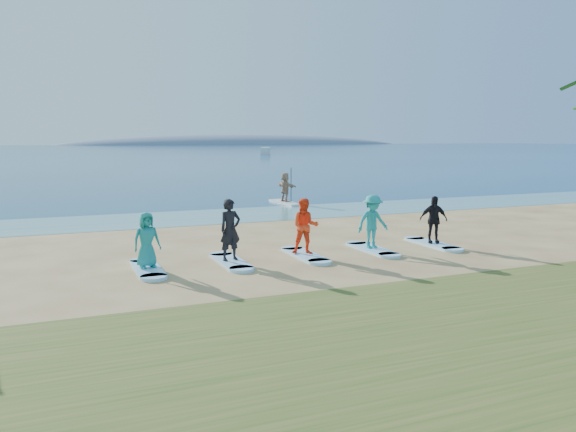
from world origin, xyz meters
name	(u,v)px	position (x,y,z in m)	size (l,w,h in m)	color
ground	(300,262)	(0.00, 0.00, 0.00)	(600.00, 600.00, 0.00)	tan
shallow_water	(210,217)	(0.00, 10.50, 0.01)	(600.00, 600.00, 0.00)	teal
ocean	(78,151)	(0.00, 160.00, 0.01)	(600.00, 600.00, 0.00)	navy
island_ridge	(241,144)	(95.00, 300.00, 0.00)	(220.00, 56.00, 18.00)	slate
paddleboard	(285,203)	(5.26, 13.99, 0.06)	(0.70, 3.00, 0.12)	silver
paddleboarder	(285,187)	(5.26, 13.99, 0.93)	(1.50, 0.48, 1.62)	tan
boat_offshore_b	(265,154)	(38.46, 106.90, 0.00)	(2.08, 6.34, 1.57)	silver
surfboard_0	(148,269)	(-4.33, 0.68, 0.04)	(0.70, 2.20, 0.09)	#A4DCFF
student_0	(147,240)	(-4.33, 0.68, 0.86)	(0.75, 0.49, 1.54)	teal
surfboard_1	(231,262)	(-1.94, 0.68, 0.04)	(0.70, 2.20, 0.09)	#A4DCFF
student_1	(230,230)	(-1.94, 0.68, 0.99)	(0.66, 0.43, 1.81)	black
surfboard_2	(305,255)	(0.46, 0.68, 0.04)	(0.70, 2.20, 0.09)	#A4DCFF
student_2	(305,226)	(0.46, 0.68, 0.95)	(0.84, 0.65, 1.72)	#FF421A
surfboard_3	(372,249)	(2.85, 0.68, 0.04)	(0.70, 2.20, 0.09)	#A4DCFF
student_3	(373,222)	(2.85, 0.68, 0.96)	(1.12, 0.65, 1.74)	teal
surfboard_4	(433,244)	(5.24, 0.68, 0.04)	(0.70, 2.20, 0.09)	#A4DCFF
student_4	(433,220)	(5.24, 0.68, 0.89)	(0.94, 0.39, 1.61)	black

